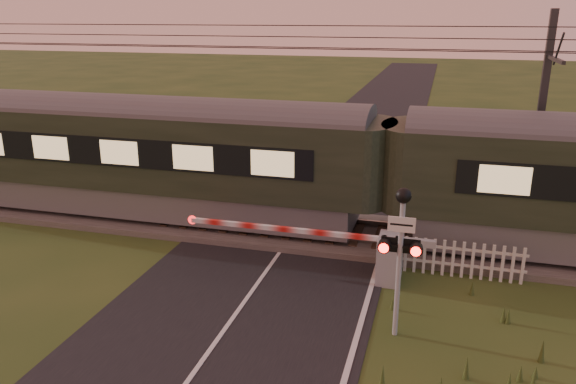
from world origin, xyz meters
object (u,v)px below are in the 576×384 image
(picket_fence, at_px, (458,259))
(catenary_mast, at_px, (540,120))
(train, at_px, (387,172))
(boom_gate, at_px, (380,255))
(crossing_signal, at_px, (401,237))

(picket_fence, distance_m, catenary_mast, 5.48)
(train, distance_m, boom_gate, 2.95)
(boom_gate, height_order, catenary_mast, catenary_mast)
(catenary_mast, bearing_deg, picket_fence, -117.32)
(crossing_signal, relative_size, catenary_mast, 0.49)
(crossing_signal, height_order, catenary_mast, catenary_mast)
(train, relative_size, crossing_signal, 12.26)
(train, xyz_separation_m, picket_fence, (2.06, -1.89, -1.63))
(boom_gate, bearing_deg, train, 93.46)
(boom_gate, xyz_separation_m, picket_fence, (1.91, 0.67, -0.17))
(train, height_order, boom_gate, train)
(crossing_signal, distance_m, catenary_mast, 8.12)
(train, relative_size, catenary_mast, 6.01)
(train, xyz_separation_m, boom_gate, (0.16, -2.56, -1.46))
(picket_fence, xyz_separation_m, catenary_mast, (2.13, 4.12, 2.93))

